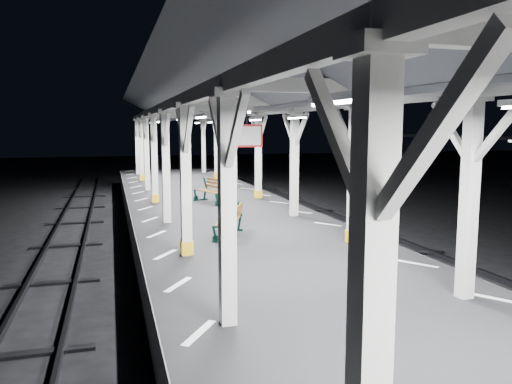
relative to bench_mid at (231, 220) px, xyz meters
name	(u,v)px	position (x,y,z in m)	size (l,w,h in m)	color
ground	(305,323)	(0.61, -3.60, -1.43)	(120.00, 120.00, 0.00)	black
platform	(306,299)	(0.61, -3.60, -0.93)	(6.00, 50.00, 1.00)	black
hazard_stripes_left	(178,284)	(-1.84, -3.60, -0.43)	(1.00, 48.00, 0.01)	silver
hazard_stripes_right	(417,264)	(3.06, -3.60, -0.43)	(1.00, 48.00, 0.01)	silver
track_left	(27,351)	(-4.39, -3.60, -1.35)	(2.20, 60.00, 0.16)	#2D2D33
canopy	(309,85)	(0.61, -3.62, 3.13)	(5.40, 49.00, 4.65)	silver
bench_mid	(231,220)	(0.00, 0.00, 0.00)	(1.08, 1.58, 0.81)	black
bench_far	(213,190)	(0.70, 5.86, 0.04)	(1.11, 1.75, 0.89)	black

